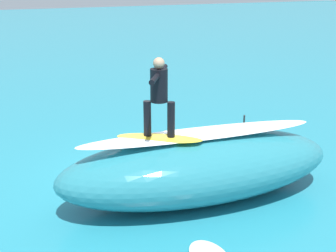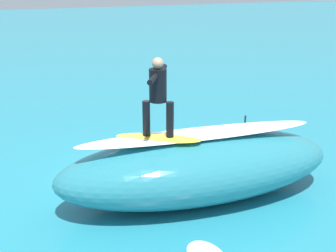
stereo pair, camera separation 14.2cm
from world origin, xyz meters
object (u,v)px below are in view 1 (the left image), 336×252
surfboard_paddling (174,146)px  buoy_marker (243,135)px  surfer_riding (159,91)px  surfer_paddling (177,142)px  surfboard_riding (159,138)px

surfboard_paddling → buoy_marker: bearing=-112.3°
surfer_riding → surfboard_paddling: surfer_riding is taller
surfer_paddling → buoy_marker: size_ratio=1.85×
surfer_riding → surfer_paddling: (-1.74, -2.91, -2.39)m
surfboard_paddling → buoy_marker: buoy_marker is taller
surfboard_riding → buoy_marker: bearing=-113.9°
surfboard_riding → surfer_riding: (0.00, 0.00, 1.04)m
surfboard_paddling → surfer_paddling: (-0.02, 0.12, 0.17)m
surfboard_riding → surfboard_paddling: 3.81m
surfboard_paddling → surfer_riding: bearing=141.6°
surfer_riding → buoy_marker: size_ratio=1.89×
buoy_marker → surfer_riding: bearing=33.7°
buoy_marker → surfboard_riding: bearing=33.7°
surfer_riding → surfer_paddling: surfer_riding is taller
surfer_riding → buoy_marker: surfer_riding is taller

